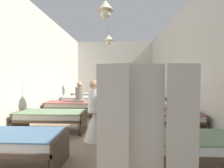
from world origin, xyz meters
TOP-DOWN VIEW (x-y plane):
  - ground_plane at (0.00, 0.00)m, footprint 5.91×11.33m
  - room_shell at (-0.00, 1.18)m, footprint 5.71×10.93m
  - bed_left_row_0 at (-1.61, -3.73)m, footprint 1.90×0.84m
  - bed_right_row_0 at (1.61, -3.73)m, footprint 1.90×0.84m
  - bed_left_row_1 at (-1.61, -1.87)m, footprint 1.90×0.84m
  - bed_right_row_1 at (1.61, -1.87)m, footprint 1.90×0.84m
  - bed_left_row_2 at (-1.61, 0.00)m, footprint 1.90×0.84m
  - bed_right_row_2 at (1.61, 0.00)m, footprint 1.90×0.84m
  - bed_left_row_3 at (-1.61, 1.87)m, footprint 1.90×0.84m
  - bed_right_row_3 at (1.61, 1.87)m, footprint 1.90×0.84m
  - bed_left_row_4 at (-1.61, 3.73)m, footprint 1.90×0.84m
  - bed_right_row_4 at (1.61, 3.73)m, footprint 1.90×0.84m
  - nurse_near_aisle at (0.05, 2.21)m, footprint 0.52×0.52m
  - nurse_mid_aisle at (-0.29, -2.49)m, footprint 0.52×0.52m
  - nurse_far_aisle at (-0.35, 0.82)m, footprint 0.52×0.52m
  - patient_seated_primary at (1.26, -0.07)m, footprint 0.44×0.44m
  - patient_seated_secondary at (-1.26, 0.02)m, footprint 0.44×0.44m
  - privacy_screen at (0.66, -4.49)m, footprint 1.25×0.18m

SIDE VIEW (x-z plane):
  - ground_plane at x=0.00m, z-range -0.10..0.00m
  - bed_left_row_0 at x=-1.61m, z-range 0.15..0.73m
  - bed_right_row_0 at x=1.61m, z-range 0.15..0.73m
  - bed_left_row_1 at x=-1.61m, z-range 0.15..0.73m
  - bed_right_row_1 at x=1.61m, z-range 0.15..0.73m
  - bed_left_row_2 at x=-1.61m, z-range 0.15..0.73m
  - bed_right_row_2 at x=1.61m, z-range 0.15..0.73m
  - bed_left_row_3 at x=-1.61m, z-range 0.15..0.73m
  - bed_right_row_3 at x=1.61m, z-range 0.15..0.73m
  - bed_left_row_4 at x=-1.61m, z-range 0.15..0.73m
  - bed_right_row_4 at x=1.61m, z-range 0.15..0.73m
  - nurse_near_aisle at x=0.05m, z-range -0.21..1.27m
  - nurse_mid_aisle at x=-0.29m, z-range -0.21..1.27m
  - nurse_far_aisle at x=-0.35m, z-range -0.21..1.27m
  - privacy_screen at x=0.66m, z-range 0.00..1.70m
  - patient_seated_primary at x=1.26m, z-range 0.47..1.27m
  - patient_seated_secondary at x=-1.26m, z-range 0.47..1.27m
  - room_shell at x=0.00m, z-range 0.00..4.09m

